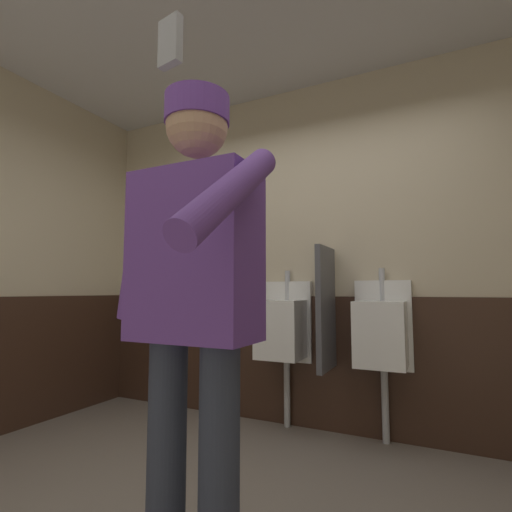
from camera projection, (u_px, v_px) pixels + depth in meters
name	position (u px, v px, depth m)	size (l,w,h in m)	color
wall_back	(320.00, 250.00, 3.14)	(4.85, 0.12, 2.82)	beige
wainscot_band_back	(319.00, 362.00, 2.99)	(4.25, 0.03, 1.03)	#382319
urinal_left	(282.00, 328.00, 2.99)	(0.40, 0.34, 1.24)	white
urinal_middle	(381.00, 333.00, 2.66)	(0.40, 0.34, 1.24)	white
privacy_divider_panel	(326.00, 308.00, 2.78)	(0.04, 0.40, 0.90)	#4C4C51
person	(193.00, 289.00, 1.36)	(0.68, 0.60, 1.80)	#2D3342
cell_phone	(170.00, 42.00, 0.83)	(0.06, 0.02, 0.11)	#A5A8B2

